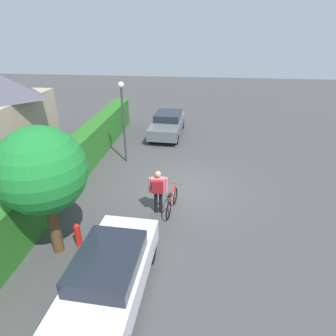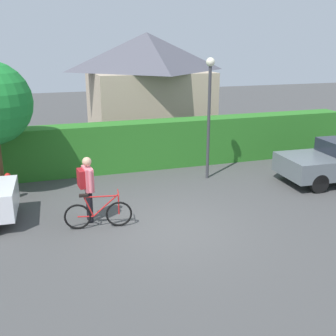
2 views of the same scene
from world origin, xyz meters
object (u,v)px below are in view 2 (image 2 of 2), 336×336
at_px(street_lamp, 209,102).
at_px(person_rider, 87,183).
at_px(fire_hydrant, 9,186).
at_px(bicycle, 98,214).

bearing_deg(street_lamp, person_rider, -151.87).
distance_m(person_rider, fire_hydrant, 3.09).
height_order(bicycle, person_rider, person_rider).
relative_size(bicycle, person_rider, 0.97).
distance_m(bicycle, person_rider, 0.85).
relative_size(street_lamp, fire_hydrant, 4.91).
xyz_separation_m(bicycle, street_lamp, (4.10, 2.78, 2.22)).
xyz_separation_m(bicycle, fire_hydrant, (-2.21, 2.73, 0.04)).
relative_size(bicycle, fire_hydrant, 2.06).
bearing_deg(bicycle, person_rider, 111.18).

